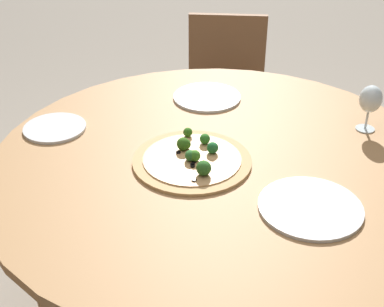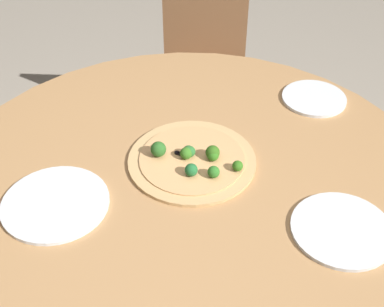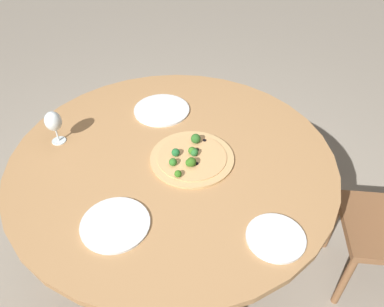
% 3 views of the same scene
% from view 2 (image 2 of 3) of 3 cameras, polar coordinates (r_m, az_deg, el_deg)
% --- Properties ---
extents(dining_table, '(1.39, 1.39, 0.76)m').
position_cam_2_polar(dining_table, '(1.47, -0.44, -4.79)').
color(dining_table, '#A87A4C').
rests_on(dining_table, ground_plane).
extents(chair_2, '(0.54, 0.54, 0.85)m').
position_cam_2_polar(chair_2, '(2.46, 1.23, 8.96)').
color(chair_2, brown).
rests_on(chair_2, ground_plane).
extents(pizza, '(0.36, 0.36, 0.06)m').
position_cam_2_polar(pizza, '(1.48, 0.03, -0.62)').
color(pizza, tan).
rests_on(pizza, dining_table).
extents(plate_near, '(0.27, 0.27, 0.01)m').
position_cam_2_polar(plate_near, '(1.41, -14.37, -5.16)').
color(plate_near, silver).
rests_on(plate_near, dining_table).
extents(plate_far, '(0.21, 0.21, 0.01)m').
position_cam_2_polar(plate_far, '(1.77, 12.89, 5.77)').
color(plate_far, silver).
rests_on(plate_far, dining_table).
extents(plate_side, '(0.25, 0.25, 0.01)m').
position_cam_2_polar(plate_side, '(1.35, 15.71, -7.82)').
color(plate_side, silver).
rests_on(plate_side, dining_table).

